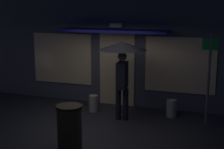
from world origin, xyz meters
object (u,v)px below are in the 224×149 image
Objects in this scene: street_sign_post at (209,74)px; person_with_umbrella at (122,56)px; sidewalk_bollard at (93,103)px; sidewalk_bollard_2 at (172,108)px; trash_bin at (70,128)px.

person_with_umbrella is at bearing -171.34° from street_sign_post.
street_sign_post is at bearing -0.93° from sidewalk_bollard.
person_with_umbrella reaches higher than sidewalk_bollard.
sidewalk_bollard is 1.01× the size of sidewalk_bollard_2.
street_sign_post reaches higher than sidewalk_bollard_2.
sidewalk_bollard is 2.65m from trash_bin.
sidewalk_bollard is 0.49× the size of trash_bin.
street_sign_post is 3.35m from sidewalk_bollard.
street_sign_post is 4.92× the size of sidewalk_bollard_2.
trash_bin reaches higher than sidewalk_bollard.
street_sign_post is at bearing -19.47° from sidewalk_bollard_2.
trash_bin reaches higher than sidewalk_bollard_2.
person_with_umbrella reaches higher than trash_bin.
street_sign_post reaches higher than person_with_umbrella.
sidewalk_bollard_2 is (-0.95, 0.34, -1.09)m from street_sign_post.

